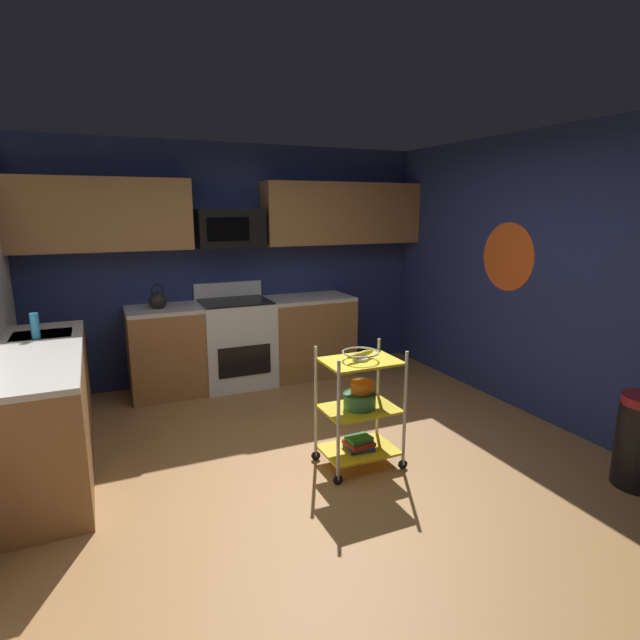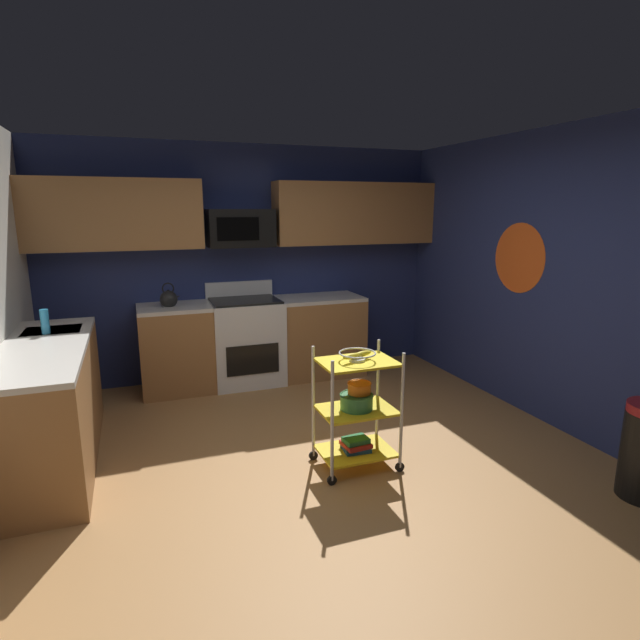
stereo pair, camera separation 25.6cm
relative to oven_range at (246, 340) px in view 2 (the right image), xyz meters
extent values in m
cube|color=#A87542|center=(0.11, -2.10, -0.50)|extent=(4.40, 4.80, 0.04)
cube|color=navy|center=(0.11, 0.33, 0.82)|extent=(4.52, 0.06, 2.60)
cube|color=navy|center=(2.34, -2.10, 0.82)|extent=(0.06, 4.80, 2.60)
cylinder|color=#E5591E|center=(2.31, -1.53, 0.97)|extent=(0.00, 0.66, 0.66)
cube|color=#9E6B3D|center=(0.11, 0.00, -0.04)|extent=(2.46, 0.60, 0.88)
cube|color=silver|center=(0.11, 0.00, 0.42)|extent=(2.46, 0.60, 0.04)
cube|color=#9E6B3D|center=(-1.79, -1.28, -0.04)|extent=(0.60, 1.95, 0.88)
cube|color=silver|center=(-1.79, -1.28, 0.42)|extent=(0.60, 1.95, 0.04)
cube|color=#B7BABC|center=(-1.79, -0.75, 0.36)|extent=(0.44, 0.36, 0.16)
cube|color=white|center=(0.00, 0.00, -0.02)|extent=(0.76, 0.64, 0.92)
cube|color=black|center=(0.00, -0.33, -0.13)|extent=(0.56, 0.01, 0.32)
cube|color=white|center=(0.00, 0.29, 0.53)|extent=(0.76, 0.06, 0.18)
cube|color=black|center=(0.00, 0.00, 0.45)|extent=(0.72, 0.60, 0.02)
cube|color=#9E6B3D|center=(-1.24, 0.13, 1.37)|extent=(1.69, 0.33, 0.70)
cube|color=#9E6B3D|center=(1.36, 0.13, 1.37)|extent=(1.91, 0.33, 0.70)
cube|color=black|center=(0.00, 0.11, 1.22)|extent=(0.70, 0.38, 0.40)
cube|color=black|center=(-0.06, -0.09, 1.22)|extent=(0.44, 0.01, 0.24)
cylinder|color=silver|center=(0.09, -2.36, 0.00)|extent=(0.02, 0.02, 0.88)
cylinder|color=black|center=(0.09, -2.36, -0.44)|extent=(0.07, 0.02, 0.07)
cylinder|color=silver|center=(0.63, -2.36, 0.00)|extent=(0.02, 0.02, 0.88)
cylinder|color=black|center=(0.63, -2.36, -0.44)|extent=(0.07, 0.02, 0.07)
cylinder|color=silver|center=(0.09, -1.97, 0.00)|extent=(0.02, 0.02, 0.88)
cylinder|color=black|center=(0.09, -1.97, -0.44)|extent=(0.07, 0.02, 0.07)
cylinder|color=silver|center=(0.63, -1.97, 0.00)|extent=(0.02, 0.02, 0.88)
cylinder|color=black|center=(0.63, -1.97, -0.44)|extent=(0.07, 0.02, 0.07)
cube|color=yellow|center=(0.36, -2.17, -0.36)|extent=(0.55, 0.39, 0.02)
cube|color=yellow|center=(0.36, -2.17, -0.03)|extent=(0.55, 0.39, 0.02)
cube|color=yellow|center=(0.36, -2.17, 0.34)|extent=(0.55, 0.39, 0.02)
torus|color=silver|center=(0.36, -2.17, 0.41)|extent=(0.27, 0.27, 0.01)
cylinder|color=silver|center=(0.36, -2.17, 0.36)|extent=(0.12, 0.12, 0.02)
ellipsoid|color=yellow|center=(0.41, -2.15, 0.40)|extent=(0.17, 0.09, 0.04)
ellipsoid|color=yellow|center=(0.31, -2.18, 0.40)|extent=(0.17, 0.09, 0.04)
cylinder|color=#387F4C|center=(0.36, -2.17, 0.04)|extent=(0.24, 0.24, 0.11)
torus|color=#387F4C|center=(0.36, -2.17, 0.09)|extent=(0.25, 0.25, 0.01)
cylinder|color=orange|center=(0.39, -2.16, 0.13)|extent=(0.17, 0.17, 0.08)
torus|color=orange|center=(0.39, -2.16, 0.17)|extent=(0.18, 0.18, 0.01)
cube|color=#1E4C8C|center=(0.36, -2.17, -0.33)|extent=(0.21, 0.19, 0.03)
cube|color=#B22626|center=(0.36, -2.17, -0.30)|extent=(0.21, 0.20, 0.03)
cube|color=#26723F|center=(0.36, -2.17, -0.27)|extent=(0.19, 0.15, 0.04)
sphere|color=black|center=(-0.79, 0.00, 0.51)|extent=(0.18, 0.18, 0.18)
sphere|color=black|center=(-0.79, 0.00, 0.60)|extent=(0.03, 0.03, 0.03)
cone|color=black|center=(-0.71, 0.00, 0.53)|extent=(0.09, 0.04, 0.06)
torus|color=black|center=(-0.79, 0.00, 0.63)|extent=(0.12, 0.01, 0.12)
cylinder|color=#2D8CBF|center=(-1.81, -0.89, 0.54)|extent=(0.06, 0.06, 0.20)
camera|label=1|loc=(-1.35, -5.28, 1.44)|focal=28.48mm
camera|label=2|loc=(-1.12, -5.38, 1.44)|focal=28.48mm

